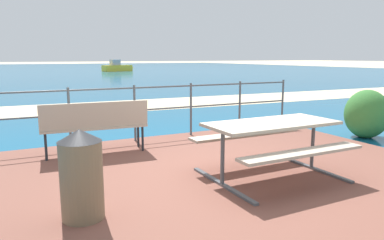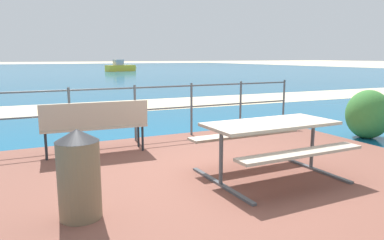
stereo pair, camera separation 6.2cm
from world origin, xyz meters
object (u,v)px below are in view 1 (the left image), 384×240
at_px(park_bench, 95,123).
at_px(boat_near, 118,67).
at_px(picnic_table, 271,134).
at_px(trash_bin, 81,174).

xyz_separation_m(park_bench, boat_near, (9.48, 34.86, -0.14)).
distance_m(picnic_table, park_bench, 2.85).
distance_m(park_bench, trash_bin, 2.42).
xyz_separation_m(picnic_table, boat_near, (7.61, 37.01, -0.19)).
height_order(picnic_table, park_bench, park_bench).
bearing_deg(boat_near, trash_bin, -118.56).
relative_size(trash_bin, boat_near, 0.23).
bearing_deg(trash_bin, park_bench, 75.55).
distance_m(picnic_table, boat_near, 37.79).
bearing_deg(trash_bin, picnic_table, 4.51).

